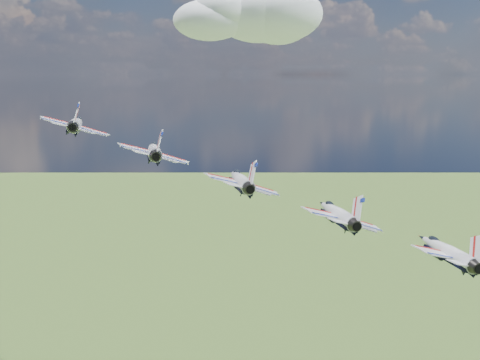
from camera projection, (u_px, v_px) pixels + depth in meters
name	position (u px, v px, depth m)	size (l,w,h in m)	color
cloud_far	(244.00, 27.00, 255.31)	(61.64, 48.43, 24.22)	white
jet_0	(76.00, 124.00, 84.89)	(9.05, 13.40, 4.00)	white
jet_1	(154.00, 150.00, 80.53)	(9.05, 13.40, 4.00)	white
jet_2	(240.00, 180.00, 76.17)	(9.05, 13.40, 4.00)	silver
jet_3	(337.00, 213.00, 71.81)	(9.05, 13.40, 4.00)	white
jet_4	(446.00, 251.00, 67.45)	(9.05, 13.40, 4.00)	white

